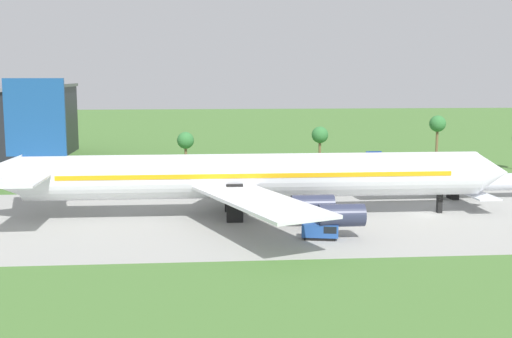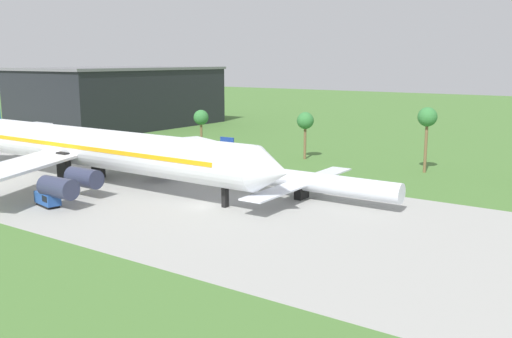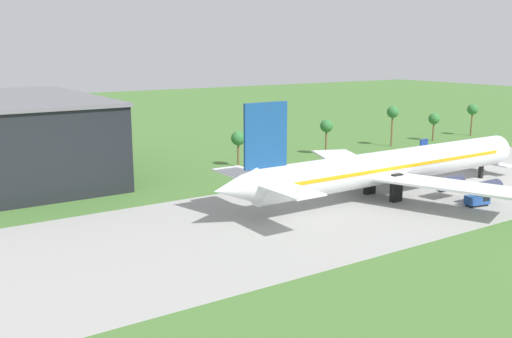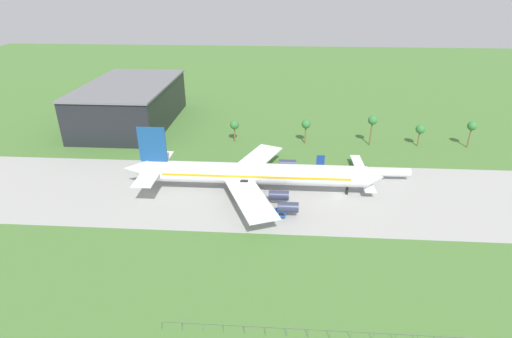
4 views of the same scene
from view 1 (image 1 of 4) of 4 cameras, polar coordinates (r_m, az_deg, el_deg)
ground_plane at (r=101.04m, az=14.70°, el=-3.97°), size 600.00×600.00×0.00m
taxiway_strip at (r=101.04m, az=14.70°, el=-3.96°), size 320.00×44.00×0.02m
jet_airliner at (r=95.70m, az=-0.79°, el=-0.63°), size 81.12×53.74×20.65m
regional_aircraft at (r=114.78m, az=17.07°, el=-1.19°), size 31.42×28.30×8.40m
baggage_tug at (r=83.72m, az=5.83°, el=-5.48°), size 5.00×2.88×2.10m
palm_tree_row at (r=144.43m, az=14.10°, el=3.03°), size 96.90×3.60×12.30m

